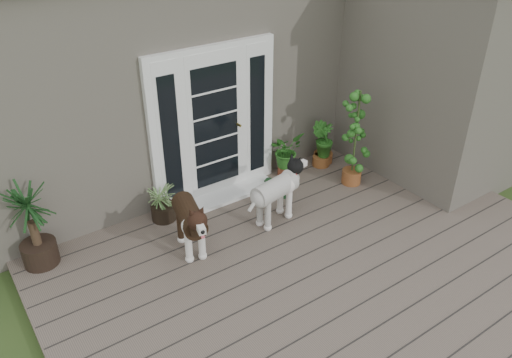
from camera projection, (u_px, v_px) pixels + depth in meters
deck at (328, 271)px, 5.98m from camera, size 6.20×4.60×0.12m
house_main at (160, 58)px, 8.23m from camera, size 7.40×4.00×3.10m
house_wing at (433, 77)px, 7.43m from camera, size 1.60×2.40×3.10m
door_unit at (214, 124)px, 6.86m from camera, size 1.90×0.14×2.15m
door_step at (224, 195)px, 7.25m from camera, size 1.60×0.40×0.05m
brindle_dog at (190, 225)px, 6.04m from camera, size 0.58×0.96×0.75m
white_dog at (275, 198)px, 6.58m from camera, size 0.93×0.52×0.73m
spider_plant at (162, 200)px, 6.65m from camera, size 0.60×0.60×0.58m
yucca at (32, 224)px, 5.73m from camera, size 0.89×0.89×1.12m
herb_a at (286, 157)px, 7.65m from camera, size 0.61×0.61×0.63m
herb_b at (322, 150)px, 7.95m from camera, size 0.49×0.49×0.53m
herb_c at (324, 147)px, 8.05m from camera, size 0.37×0.37×0.52m
sapling at (356, 137)px, 7.23m from camera, size 0.45×0.45×1.51m
clog_left at (273, 185)px, 7.45m from camera, size 0.17×0.34×0.10m
clog_right at (282, 192)px, 7.30m from camera, size 0.23×0.32×0.09m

